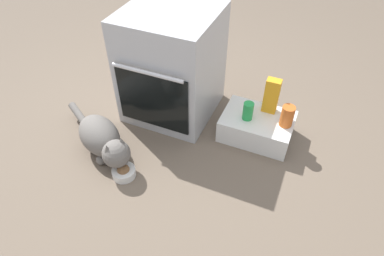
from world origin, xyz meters
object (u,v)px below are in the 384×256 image
at_px(soda_can, 248,111).
at_px(juice_carton, 271,96).
at_px(cat, 103,139).
at_px(sauce_jar, 287,116).
at_px(pantry_cabinet, 257,126).
at_px(oven, 172,65).
at_px(food_bowl, 124,172).

bearing_deg(soda_can, juice_carton, 50.67).
height_order(cat, soda_can, soda_can).
xyz_separation_m(cat, sauce_jar, (1.01, 0.53, 0.10)).
relative_size(cat, juice_carton, 2.79).
distance_m(cat, soda_can, 0.92).
height_order(pantry_cabinet, soda_can, soda_can).
bearing_deg(oven, food_bowl, -89.99).
height_order(oven, sauce_jar, oven).
relative_size(pantry_cabinet, sauce_jar, 3.24).
bearing_deg(juice_carton, food_bowl, -132.35).
distance_m(juice_carton, sauce_jar, 0.17).
bearing_deg(food_bowl, sauce_jar, 38.73).
height_order(oven, pantry_cabinet, oven).
relative_size(oven, juice_carton, 3.09).
bearing_deg(oven, soda_can, -8.38).
xyz_separation_m(oven, cat, (-0.20, -0.58, -0.24)).
xyz_separation_m(oven, soda_can, (0.57, -0.08, -0.15)).
height_order(juice_carton, sauce_jar, juice_carton).
height_order(soda_can, sauce_jar, sauce_jar).
distance_m(food_bowl, cat, 0.25).
height_order(pantry_cabinet, cat, cat).
height_order(cat, sauce_jar, sauce_jar).
distance_m(oven, cat, 0.66).
distance_m(pantry_cabinet, soda_can, 0.16).
xyz_separation_m(food_bowl, sauce_jar, (0.80, 0.64, 0.20)).
bearing_deg(pantry_cabinet, soda_can, -149.22).
xyz_separation_m(oven, juice_carton, (0.67, 0.05, -0.09)).
xyz_separation_m(oven, food_bowl, (0.00, -0.69, -0.34)).
bearing_deg(pantry_cabinet, juice_carton, 65.08).
bearing_deg(soda_can, cat, -147.07).
relative_size(oven, pantry_cabinet, 1.64).
bearing_deg(sauce_jar, cat, -152.00).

